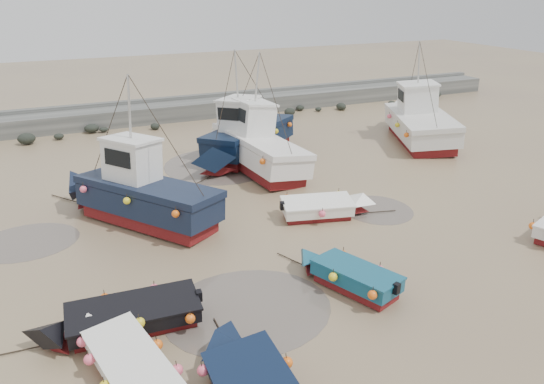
{
  "coord_description": "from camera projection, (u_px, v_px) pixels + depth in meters",
  "views": [
    {
      "loc": [
        -8.27,
        -16.7,
        9.69
      ],
      "look_at": [
        0.26,
        2.25,
        1.4
      ],
      "focal_mm": 35.0,
      "sensor_mm": 36.0,
      "label": 1
    }
  ],
  "objects": [
    {
      "name": "puddle_a",
      "position": [
        247.0,
        309.0,
        16.79
      ],
      "size": [
        5.44,
        5.44,
        0.01
      ],
      "primitive_type": "cylinder",
      "color": "#5E544C",
      "rests_on": "ground"
    },
    {
      "name": "cabin_boat_2",
      "position": [
        245.0,
        137.0,
        30.5
      ],
      "size": [
        8.67,
        6.99,
        6.22
      ],
      "rotation": [
        0.0,
        0.0,
        2.22
      ],
      "color": "maroon",
      "rests_on": "ground"
    },
    {
      "name": "cabin_boat_3",
      "position": [
        420.0,
        120.0,
        34.3
      ],
      "size": [
        6.25,
        10.27,
        6.22
      ],
      "rotation": [
        0.0,
        0.0,
        -0.41
      ],
      "color": "maroon",
      "rests_on": "ground"
    },
    {
      "name": "seawall",
      "position": [
        160.0,
        112.0,
        39.3
      ],
      "size": [
        60.0,
        4.92,
        1.5
      ],
      "color": "slate",
      "rests_on": "ground"
    },
    {
      "name": "puddle_b",
      "position": [
        377.0,
        209.0,
        24.14
      ],
      "size": [
        3.14,
        3.14,
        0.01
      ],
      "primitive_type": "cylinder",
      "color": "#5E544C",
      "rests_on": "ground"
    },
    {
      "name": "puddle_d",
      "position": [
        218.0,
        165.0,
        29.91
      ],
      "size": [
        6.09,
        6.09,
        0.01
      ],
      "primitive_type": "cylinder",
      "color": "#5E544C",
      "rests_on": "ground"
    },
    {
      "name": "person",
      "position": [
        155.0,
        197.0,
        25.57
      ],
      "size": [
        0.74,
        0.59,
        1.76
      ],
      "primitive_type": "imported",
      "rotation": [
        0.0,
        0.0,
        3.45
      ],
      "color": "#191A32",
      "rests_on": "ground"
    },
    {
      "name": "cabin_boat_0",
      "position": [
        136.0,
        192.0,
        22.47
      ],
      "size": [
        6.46,
        8.45,
        6.22
      ],
      "rotation": [
        0.0,
        0.0,
        0.62
      ],
      "color": "maroon",
      "rests_on": "ground"
    },
    {
      "name": "ground",
      "position": [
        289.0,
        245.0,
        20.89
      ],
      "size": [
        120.0,
        120.0,
        0.0
      ],
      "primitive_type": "plane",
      "color": "#927E58",
      "rests_on": "ground"
    },
    {
      "name": "dinghy_0",
      "position": [
        129.0,
        359.0,
        13.76
      ],
      "size": [
        2.3,
        6.13,
        1.43
      ],
      "rotation": [
        0.0,
        0.0,
        0.19
      ],
      "color": "maroon",
      "rests_on": "ground"
    },
    {
      "name": "puddle_c",
      "position": [
        27.0,
        242.0,
        21.13
      ],
      "size": [
        4.04,
        4.04,
        0.01
      ],
      "primitive_type": "cylinder",
      "color": "#5E544C",
      "rests_on": "ground"
    },
    {
      "name": "dinghy_4",
      "position": [
        121.0,
        315.0,
        15.59
      ],
      "size": [
        6.2,
        2.15,
        1.43
      ],
      "rotation": [
        0.0,
        0.0,
        1.51
      ],
      "color": "maroon",
      "rests_on": "ground"
    },
    {
      "name": "dinghy_5",
      "position": [
        325.0,
        205.0,
        23.19
      ],
      "size": [
        5.23,
        2.42,
        1.43
      ],
      "rotation": [
        0.0,
        0.0,
        -1.81
      ],
      "color": "maroon",
      "rests_on": "ground"
    },
    {
      "name": "cabin_boat_1",
      "position": [
        252.0,
        145.0,
        29.09
      ],
      "size": [
        3.18,
        10.51,
        6.22
      ],
      "rotation": [
        0.0,
        0.0,
        0.08
      ],
      "color": "maroon",
      "rests_on": "ground"
    },
    {
      "name": "dinghy_2",
      "position": [
        347.0,
        272.0,
        17.87
      ],
      "size": [
        2.6,
        5.0,
        1.43
      ],
      "rotation": [
        0.0,
        0.0,
        0.38
      ],
      "color": "maroon",
      "rests_on": "ground"
    }
  ]
}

